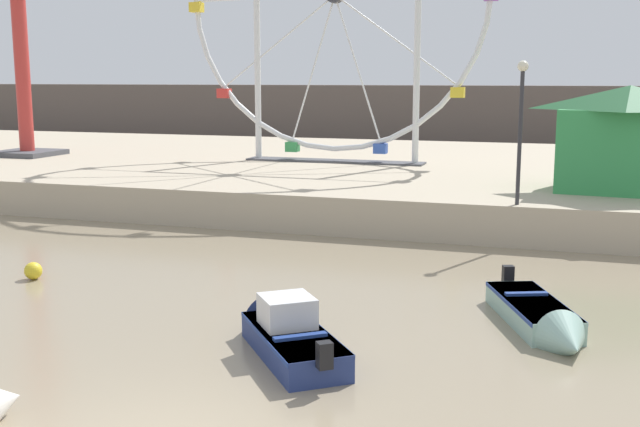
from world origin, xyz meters
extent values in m
cube|color=#B7A88E|center=(0.00, 26.30, 0.63)|extent=(110.00, 23.44, 1.25)
cube|color=#564C47|center=(0.00, 53.97, 2.20)|extent=(140.00, 3.00, 4.40)
cube|color=navy|center=(0.57, 3.90, 0.25)|extent=(2.76, 3.07, 0.49)
cube|color=navy|center=(0.57, 3.90, 0.45)|extent=(2.76, 3.06, 0.08)
cone|color=navy|center=(-0.60, 5.39, 0.25)|extent=(1.37, 1.32, 1.09)
cube|color=black|center=(1.56, 2.65, 0.60)|extent=(0.31, 0.31, 0.44)
cube|color=silver|center=(0.34, 4.20, 0.77)|extent=(1.28, 1.27, 0.56)
cube|color=navy|center=(0.80, 3.61, 0.52)|extent=(0.86, 0.73, 0.06)
cube|color=#93BCAD|center=(4.53, 7.42, 0.23)|extent=(2.16, 3.29, 0.46)
cube|color=navy|center=(4.53, 7.42, 0.42)|extent=(2.17, 3.27, 0.08)
cone|color=#93BCAD|center=(5.28, 5.60, 0.23)|extent=(1.26, 1.17, 1.01)
cube|color=black|center=(3.90, 8.96, 0.57)|extent=(0.30, 0.28, 0.44)
cube|color=navy|center=(4.38, 7.78, 0.49)|extent=(0.89, 0.49, 0.06)
cylinder|color=silver|center=(-7.81, 24.78, 6.55)|extent=(5.42, 0.08, 4.05)
cube|color=red|center=(-10.49, 24.78, 4.28)|extent=(0.56, 0.48, 0.44)
cylinder|color=silver|center=(-6.12, 24.78, 5.35)|extent=(2.08, 0.08, 6.41)
cube|color=#33934C|center=(-7.12, 24.78, 1.88)|extent=(0.56, 0.48, 0.44)
cylinder|color=silver|center=(-4.05, 24.78, 5.37)|extent=(2.20, 0.08, 6.37)
cube|color=#3356B7|center=(-2.99, 24.78, 1.92)|extent=(0.56, 0.48, 0.44)
cylinder|color=silver|center=(-2.39, 24.78, 6.60)|extent=(5.50, 0.08, 3.95)
cube|color=yellow|center=(0.33, 24.78, 4.38)|extent=(0.56, 0.48, 0.44)
cube|color=yellow|center=(-11.81, 24.78, 8.20)|extent=(0.56, 0.48, 0.44)
cylinder|color=silver|center=(-8.80, 24.78, 4.90)|extent=(0.28, 0.28, 7.29)
cylinder|color=silver|center=(-1.44, 24.78, 4.90)|extent=(0.28, 0.28, 7.29)
cube|color=#4C4C51|center=(-5.12, 24.78, 1.29)|extent=(8.16, 1.20, 0.08)
cube|color=#4C4C51|center=(-20.23, 22.94, 1.37)|extent=(2.80, 2.80, 0.24)
cube|color=#33934C|center=(6.80, 18.89, 2.61)|extent=(4.47, 3.33, 2.72)
pyramid|color=#1C512A|center=(6.80, 18.89, 4.35)|extent=(4.91, 3.67, 0.80)
cylinder|color=#2D2D33|center=(3.62, 15.02, 3.22)|extent=(0.12, 0.12, 3.94)
sphere|color=#F2EACC|center=(3.62, 15.02, 5.33)|extent=(0.32, 0.32, 0.32)
sphere|color=yellow|center=(-7.55, 7.10, 0.22)|extent=(0.44, 0.44, 0.44)
camera|label=1|loc=(5.22, -8.72, 4.99)|focal=43.86mm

